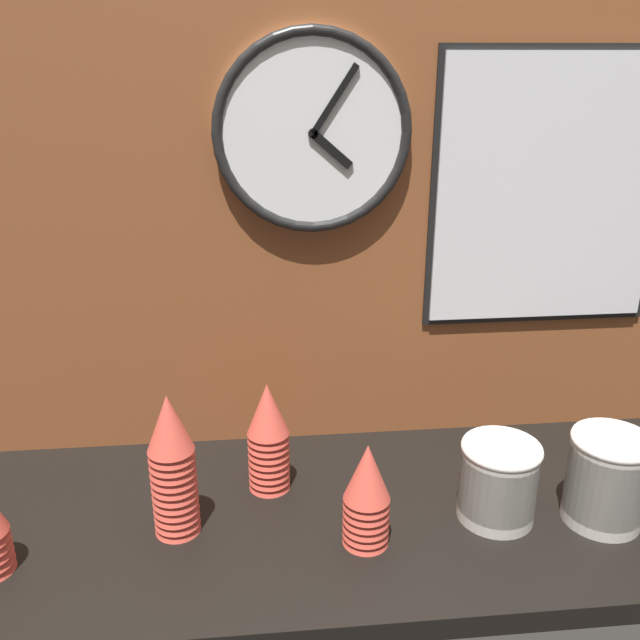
% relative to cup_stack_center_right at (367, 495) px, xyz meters
% --- Properties ---
extents(ground_plane, '(1.60, 0.56, 0.04)m').
position_rel_cup_stack_center_right_xyz_m(ground_plane, '(-0.04, 0.10, -0.11)').
color(ground_plane, black).
extents(wall_tiled_back, '(1.60, 0.03, 1.05)m').
position_rel_cup_stack_center_right_xyz_m(wall_tiled_back, '(-0.04, 0.37, 0.43)').
color(wall_tiled_back, brown).
rests_on(wall_tiled_back, ground_plane).
extents(cup_stack_center_right, '(0.08, 0.08, 0.19)m').
position_rel_cup_stack_center_right_xyz_m(cup_stack_center_right, '(0.00, 0.00, 0.00)').
color(cup_stack_center_right, '#DB4C3D').
rests_on(cup_stack_center_right, ground_plane).
extents(cup_stack_center, '(0.08, 0.08, 0.22)m').
position_rel_cup_stack_center_right_xyz_m(cup_stack_center, '(-0.16, 0.17, 0.01)').
color(cup_stack_center, '#DB4C3D').
rests_on(cup_stack_center, ground_plane).
extents(cup_stack_center_left, '(0.08, 0.08, 0.26)m').
position_rel_cup_stack_center_right_xyz_m(cup_stack_center_left, '(-0.32, 0.06, 0.04)').
color(cup_stack_center_left, '#DB4C3D').
rests_on(cup_stack_center_left, ground_plane).
extents(bowl_stack_right, '(0.14, 0.14, 0.15)m').
position_rel_cup_stack_center_right_xyz_m(bowl_stack_right, '(0.24, 0.04, -0.02)').
color(bowl_stack_right, beige).
rests_on(bowl_stack_right, ground_plane).
extents(bowl_stack_far_right, '(0.14, 0.14, 0.17)m').
position_rel_cup_stack_center_right_xyz_m(bowl_stack_far_right, '(0.42, 0.02, -0.01)').
color(bowl_stack_far_right, beige).
rests_on(bowl_stack_far_right, ground_plane).
extents(wall_clock, '(0.36, 0.03, 0.36)m').
position_rel_cup_stack_center_right_xyz_m(wall_clock, '(-0.06, 0.33, 0.54)').
color(wall_clock, white).
extents(menu_board, '(0.47, 0.01, 0.54)m').
position_rel_cup_stack_center_right_xyz_m(menu_board, '(0.40, 0.34, 0.42)').
color(menu_board, black).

